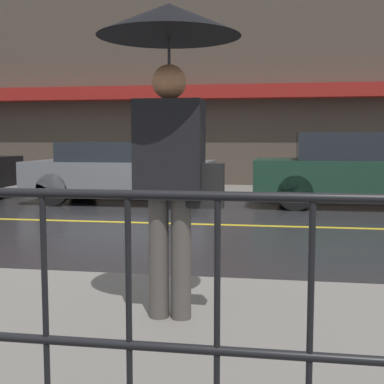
% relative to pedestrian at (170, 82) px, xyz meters
% --- Properties ---
extents(ground_plane, '(80.00, 80.00, 0.00)m').
position_rel_pedestrian_xyz_m(ground_plane, '(-1.65, 4.94, -1.76)').
color(ground_plane, '#262628').
extents(sidewalk_far, '(28.00, 2.03, 0.15)m').
position_rel_pedestrian_xyz_m(sidewalk_far, '(-1.65, 9.77, -1.69)').
color(sidewalk_far, slate).
rests_on(sidewalk_far, ground_plane).
extents(lane_marking, '(25.20, 0.12, 0.01)m').
position_rel_pedestrian_xyz_m(lane_marking, '(-1.65, 4.94, -1.76)').
color(lane_marking, gold).
rests_on(lane_marking, ground_plane).
extents(building_storefront, '(28.00, 0.85, 5.98)m').
position_rel_pedestrian_xyz_m(building_storefront, '(-1.65, 10.91, 1.20)').
color(building_storefront, '#4C4238').
rests_on(building_storefront, ground_plane).
extents(pedestrian, '(0.96, 0.96, 2.13)m').
position_rel_pedestrian_xyz_m(pedestrian, '(0.00, 0.00, 0.00)').
color(pedestrian, '#4C4742').
rests_on(pedestrian, sidewalk_near).
extents(car_grey, '(3.93, 1.90, 1.31)m').
position_rel_pedestrian_xyz_m(car_grey, '(-2.71, 7.67, -1.07)').
color(car_grey, slate).
rests_on(car_grey, ground_plane).
extents(car_dark_green, '(4.29, 1.72, 1.52)m').
position_rel_pedestrian_xyz_m(car_dark_green, '(2.32, 7.67, -0.99)').
color(car_dark_green, '#193828').
rests_on(car_dark_green, ground_plane).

